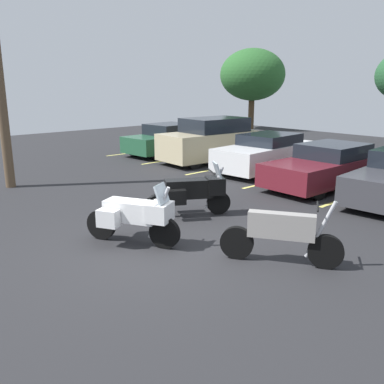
{
  "coord_description": "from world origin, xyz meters",
  "views": [
    {
      "loc": [
        6.37,
        -4.78,
        3.27
      ],
      "look_at": [
        -0.48,
        1.36,
        0.89
      ],
      "focal_mm": 38.97,
      "sensor_mm": 36.0,
      "label": 1
    }
  ],
  "objects_px": {
    "car_green": "(168,140)",
    "car_champagne": "(210,141)",
    "car_maroon": "(326,166)",
    "motorcycle_second": "(282,235)",
    "motorcycle_third": "(192,191)",
    "car_white": "(267,153)",
    "motorcycle_touring": "(135,215)"
  },
  "relations": [
    {
      "from": "car_green",
      "to": "car_champagne",
      "type": "height_order",
      "value": "car_champagne"
    },
    {
      "from": "car_green",
      "to": "car_maroon",
      "type": "bearing_deg",
      "value": -1.44
    },
    {
      "from": "motorcycle_second",
      "to": "car_maroon",
      "type": "relative_size",
      "value": 0.42
    },
    {
      "from": "motorcycle_second",
      "to": "car_champagne",
      "type": "distance_m",
      "value": 10.65
    },
    {
      "from": "motorcycle_second",
      "to": "motorcycle_third",
      "type": "distance_m",
      "value": 3.39
    },
    {
      "from": "motorcycle_third",
      "to": "car_white",
      "type": "distance_m",
      "value": 6.4
    },
    {
      "from": "motorcycle_touring",
      "to": "car_green",
      "type": "height_order",
      "value": "car_green"
    },
    {
      "from": "car_green",
      "to": "motorcycle_touring",
      "type": "bearing_deg",
      "value": -42.04
    },
    {
      "from": "motorcycle_third",
      "to": "car_maroon",
      "type": "distance_m",
      "value": 5.46
    },
    {
      "from": "motorcycle_touring",
      "to": "car_green",
      "type": "xyz_separation_m",
      "value": [
        -8.7,
        7.84,
        0.06
      ]
    },
    {
      "from": "motorcycle_third",
      "to": "car_champagne",
      "type": "height_order",
      "value": "car_champagne"
    },
    {
      "from": "motorcycle_second",
      "to": "car_champagne",
      "type": "relative_size",
      "value": 0.46
    },
    {
      "from": "motorcycle_third",
      "to": "car_white",
      "type": "relative_size",
      "value": 0.41
    },
    {
      "from": "car_champagne",
      "to": "car_maroon",
      "type": "distance_m",
      "value": 5.75
    },
    {
      "from": "motorcycle_third",
      "to": "car_champagne",
      "type": "distance_m",
      "value": 7.7
    },
    {
      "from": "motorcycle_touring",
      "to": "motorcycle_third",
      "type": "xyz_separation_m",
      "value": [
        -0.67,
        2.2,
        0.0
      ]
    },
    {
      "from": "motorcycle_touring",
      "to": "motorcycle_third",
      "type": "relative_size",
      "value": 1.01
    },
    {
      "from": "motorcycle_touring",
      "to": "car_green",
      "type": "bearing_deg",
      "value": 137.96
    },
    {
      "from": "motorcycle_touring",
      "to": "car_white",
      "type": "height_order",
      "value": "car_white"
    },
    {
      "from": "car_green",
      "to": "car_champagne",
      "type": "bearing_deg",
      "value": 0.57
    },
    {
      "from": "motorcycle_touring",
      "to": "motorcycle_second",
      "type": "distance_m",
      "value": 3.02
    },
    {
      "from": "motorcycle_third",
      "to": "motorcycle_touring",
      "type": "bearing_deg",
      "value": -73.02
    },
    {
      "from": "motorcycle_second",
      "to": "car_green",
      "type": "height_order",
      "value": "car_green"
    },
    {
      "from": "motorcycle_touring",
      "to": "motorcycle_second",
      "type": "bearing_deg",
      "value": 29.03
    },
    {
      "from": "motorcycle_second",
      "to": "car_white",
      "type": "bearing_deg",
      "value": 130.11
    },
    {
      "from": "motorcycle_third",
      "to": "car_green",
      "type": "relative_size",
      "value": 0.44
    },
    {
      "from": "motorcycle_third",
      "to": "car_white",
      "type": "xyz_separation_m",
      "value": [
        -2.33,
        5.96,
        0.06
      ]
    },
    {
      "from": "motorcycle_second",
      "to": "car_green",
      "type": "xyz_separation_m",
      "value": [
        -11.33,
        6.38,
        0.13
      ]
    },
    {
      "from": "motorcycle_touring",
      "to": "car_champagne",
      "type": "relative_size",
      "value": 0.45
    },
    {
      "from": "motorcycle_third",
      "to": "motorcycle_second",
      "type": "bearing_deg",
      "value": -12.48
    },
    {
      "from": "car_white",
      "to": "motorcycle_second",
      "type": "bearing_deg",
      "value": -49.89
    },
    {
      "from": "motorcycle_touring",
      "to": "car_maroon",
      "type": "xyz_separation_m",
      "value": [
        -0.12,
        7.63,
        0.03
      ]
    }
  ]
}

